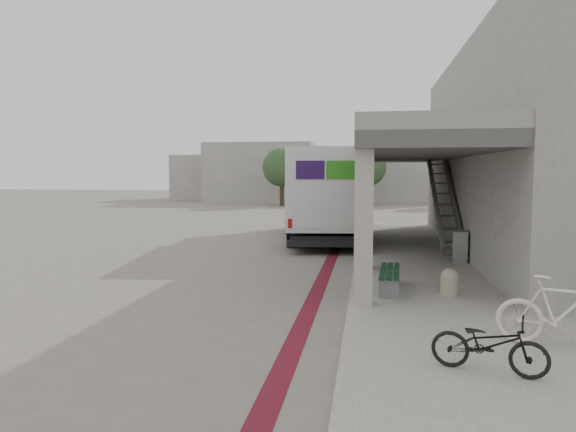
% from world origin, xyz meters
% --- Properties ---
extents(ground, '(120.00, 120.00, 0.00)m').
position_xyz_m(ground, '(0.00, 0.00, 0.00)').
color(ground, slate).
rests_on(ground, ground).
extents(bike_lane_stripe, '(0.35, 40.00, 0.01)m').
position_xyz_m(bike_lane_stripe, '(1.00, 2.00, 0.01)').
color(bike_lane_stripe, maroon).
rests_on(bike_lane_stripe, ground).
extents(sidewalk, '(4.40, 28.00, 0.12)m').
position_xyz_m(sidewalk, '(4.00, 0.00, 0.06)').
color(sidewalk, gray).
rests_on(sidewalk, ground).
extents(transit_building, '(7.60, 17.00, 7.00)m').
position_xyz_m(transit_building, '(6.83, 4.50, 3.40)').
color(transit_building, gray).
rests_on(transit_building, ground).
extents(distant_backdrop, '(28.00, 10.00, 6.50)m').
position_xyz_m(distant_backdrop, '(-2.84, 35.89, 2.70)').
color(distant_backdrop, gray).
rests_on(distant_backdrop, ground).
extents(tree_left, '(3.20, 3.20, 4.80)m').
position_xyz_m(tree_left, '(-5.00, 28.00, 3.18)').
color(tree_left, '#38281C').
rests_on(tree_left, ground).
extents(tree_mid, '(3.20, 3.20, 4.80)m').
position_xyz_m(tree_mid, '(2.00, 30.00, 3.18)').
color(tree_mid, '#38281C').
rests_on(tree_mid, ground).
extents(tree_right, '(3.20, 3.20, 4.80)m').
position_xyz_m(tree_right, '(10.00, 29.00, 3.18)').
color(tree_right, '#38281C').
rests_on(tree_right, ground).
extents(fedex_truck, '(3.75, 8.99, 3.72)m').
position_xyz_m(fedex_truck, '(0.19, 7.42, 1.98)').
color(fedex_truck, black).
rests_on(fedex_truck, ground).
extents(bench, '(0.55, 2.03, 0.47)m').
position_xyz_m(bench, '(2.70, -2.12, 0.46)').
color(bench, slate).
rests_on(bench, sidewalk).
extents(bollard_near, '(0.40, 0.40, 0.59)m').
position_xyz_m(bollard_near, '(4.00, -2.39, 0.42)').
color(bollard_near, gray).
rests_on(bollard_near, sidewalk).
extents(bollard_far, '(0.41, 0.41, 0.62)m').
position_xyz_m(bollard_far, '(2.10, 3.05, 0.43)').
color(bollard_far, tan).
rests_on(bollard_far, sidewalk).
extents(utility_cabinet, '(0.48, 0.61, 0.95)m').
position_xyz_m(utility_cabinet, '(4.95, 2.01, 0.59)').
color(utility_cabinet, gray).
rests_on(utility_cabinet, sidewalk).
extents(bicycle_black, '(1.62, 0.94, 0.81)m').
position_xyz_m(bicycle_black, '(3.85, -6.93, 0.52)').
color(bicycle_black, black).
rests_on(bicycle_black, sidewalk).
extents(bicycle_cream, '(1.96, 1.05, 1.14)m').
position_xyz_m(bicycle_cream, '(5.17, -5.73, 0.69)').
color(bicycle_cream, silver).
rests_on(bicycle_cream, sidewalk).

